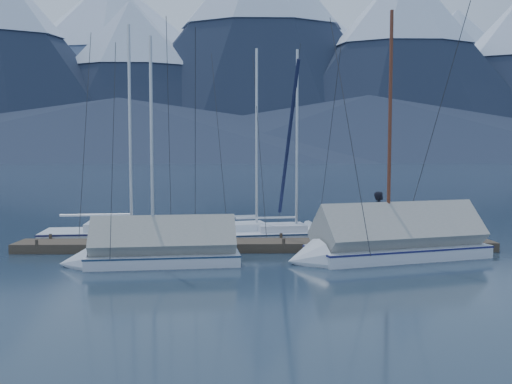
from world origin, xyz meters
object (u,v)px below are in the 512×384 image
at_px(sailboat_open_right, 307,236).
at_px(sailboat_covered_far, 150,253).
at_px(sailboat_open_mid, 267,235).
at_px(sailboat_covered_near, 384,245).
at_px(person, 380,216).
at_px(sailboat_open_left, 144,236).

distance_m(sailboat_open_right, sailboat_covered_far, 7.60).
distance_m(sailboat_open_mid, sailboat_covered_far, 6.79).
height_order(sailboat_open_mid, sailboat_open_right, sailboat_open_mid).
xyz_separation_m(sailboat_open_mid, sailboat_open_right, (1.67, -0.47, -0.00)).
height_order(sailboat_open_mid, sailboat_covered_near, sailboat_covered_near).
bearing_deg(sailboat_open_mid, sailboat_covered_far, -127.06).
bearing_deg(person, sailboat_covered_far, 122.01).
relative_size(sailboat_open_left, person, 5.22).
bearing_deg(sailboat_open_left, sailboat_open_right, -0.25).
distance_m(sailboat_open_mid, sailboat_covered_near, 6.00).
height_order(sailboat_open_left, sailboat_covered_far, sailboat_open_left).
distance_m(sailboat_open_left, person, 9.69).
distance_m(sailboat_open_right, person, 3.60).
xyz_separation_m(sailboat_open_mid, person, (4.15, -2.82, 1.12)).
xyz_separation_m(sailboat_covered_near, sailboat_covered_far, (-7.97, -0.85, -0.07)).
xyz_separation_m(sailboat_open_right, person, (2.48, -2.35, 1.13)).
relative_size(sailboat_open_left, sailboat_open_mid, 1.11).
bearing_deg(sailboat_open_right, sailboat_open_mid, 164.33).
height_order(sailboat_open_right, person, sailboat_open_right).
height_order(sailboat_open_left, sailboat_covered_near, sailboat_open_left).
xyz_separation_m(sailboat_covered_far, person, (8.24, 2.60, 0.88)).
relative_size(sailboat_covered_far, person, 4.34).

